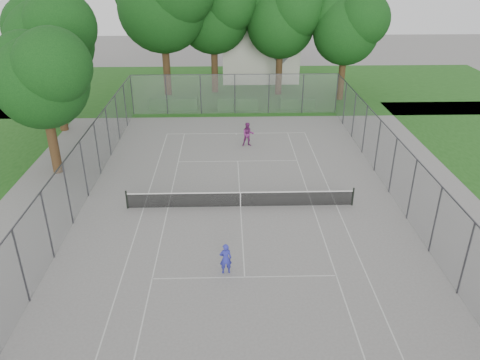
{
  "coord_description": "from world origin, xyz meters",
  "views": [
    {
      "loc": [
        -0.68,
        -23.18,
        13.09
      ],
      "look_at": [
        0.0,
        1.0,
        1.2
      ],
      "focal_mm": 35.0,
      "sensor_mm": 36.0,
      "label": 1
    }
  ],
  "objects_px": {
    "house": "(260,41)",
    "girl_player": "(226,259)",
    "woman_player": "(248,134)",
    "tennis_net": "(240,199)"
  },
  "relations": [
    {
      "from": "house",
      "to": "woman_player",
      "type": "distance_m",
      "value": 21.01
    },
    {
      "from": "tennis_net",
      "to": "house",
      "type": "distance_m",
      "value": 30.24
    },
    {
      "from": "house",
      "to": "tennis_net",
      "type": "bearing_deg",
      "value": -95.77
    },
    {
      "from": "girl_player",
      "to": "woman_player",
      "type": "xyz_separation_m",
      "value": [
        1.67,
        15.26,
        0.14
      ]
    },
    {
      "from": "house",
      "to": "girl_player",
      "type": "distance_m",
      "value": 36.27
    },
    {
      "from": "girl_player",
      "to": "house",
      "type": "bearing_deg",
      "value": -105.18
    },
    {
      "from": "tennis_net",
      "to": "woman_player",
      "type": "height_order",
      "value": "woman_player"
    },
    {
      "from": "tennis_net",
      "to": "girl_player",
      "type": "distance_m",
      "value": 6.09
    },
    {
      "from": "tennis_net",
      "to": "house",
      "type": "relative_size",
      "value": 1.26
    },
    {
      "from": "tennis_net",
      "to": "woman_player",
      "type": "xyz_separation_m",
      "value": [
        0.83,
        9.23,
        0.39
      ]
    }
  ]
}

